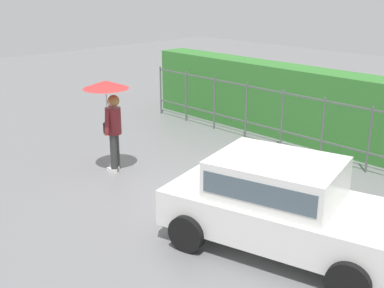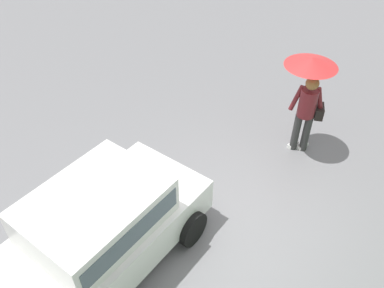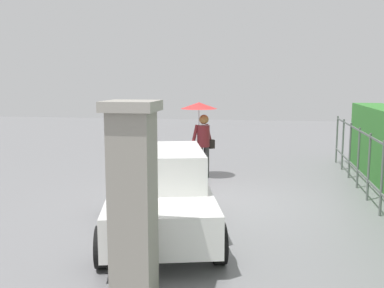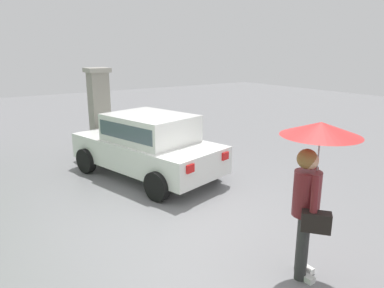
{
  "view_description": "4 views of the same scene",
  "coord_description": "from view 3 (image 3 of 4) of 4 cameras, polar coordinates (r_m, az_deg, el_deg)",
  "views": [
    {
      "loc": [
        6.15,
        -6.44,
        4.07
      ],
      "look_at": [
        0.18,
        -0.63,
        1.25
      ],
      "focal_mm": 45.75,
      "sensor_mm": 36.0,
      "label": 1
    },
    {
      "loc": [
        3.29,
        2.95,
        5.44
      ],
      "look_at": [
        0.28,
        -0.81,
        1.34
      ],
      "focal_mm": 37.07,
      "sensor_mm": 36.0,
      "label": 2
    },
    {
      "loc": [
        9.44,
        1.11,
        2.66
      ],
      "look_at": [
        -0.24,
        -0.51,
        1.24
      ],
      "focal_mm": 41.82,
      "sensor_mm": 36.0,
      "label": 3
    },
    {
      "loc": [
        -4.95,
        2.95,
        2.88
      ],
      "look_at": [
        0.12,
        -0.49,
        1.26
      ],
      "focal_mm": 33.26,
      "sensor_mm": 36.0,
      "label": 4
    }
  ],
  "objects": [
    {
      "name": "fence_section",
      "position": [
        9.42,
        23.09,
        -3.64
      ],
      "size": [
        11.6,
        0.05,
        1.5
      ],
      "color": "#59605B",
      "rests_on": "ground"
    },
    {
      "name": "car",
      "position": [
        7.69,
        -4.1,
        -5.71
      ],
      "size": [
        3.99,
        2.56,
        1.48
      ],
      "rotation": [
        0.0,
        0.0,
        0.25
      ],
      "color": "white",
      "rests_on": "ground"
    },
    {
      "name": "ground_plane",
      "position": [
        9.87,
        2.7,
        -7.38
      ],
      "size": [
        40.0,
        40.0,
        0.0
      ],
      "primitive_type": "plane",
      "color": "slate"
    },
    {
      "name": "gate_pillar",
      "position": [
        5.31,
        -7.51,
        -7.33
      ],
      "size": [
        0.6,
        0.6,
        2.42
      ],
      "color": "gray",
      "rests_on": "ground"
    },
    {
      "name": "pedestrian",
      "position": [
        11.99,
        1.2,
        2.65
      ],
      "size": [
        0.97,
        0.97,
        2.05
      ],
      "rotation": [
        0.0,
        0.0,
        -2.45
      ],
      "color": "#333333",
      "rests_on": "ground"
    }
  ]
}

